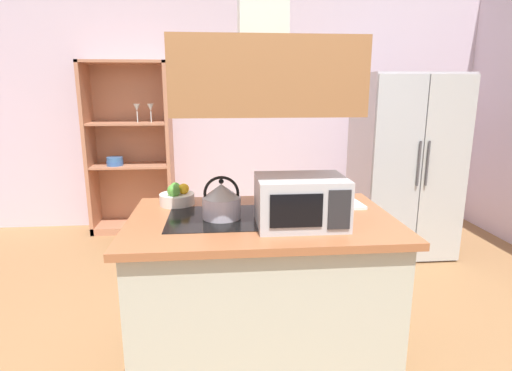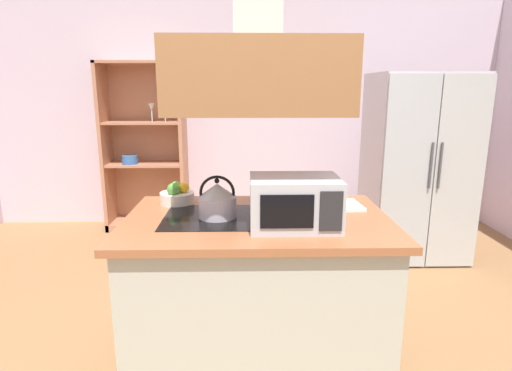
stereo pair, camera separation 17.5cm
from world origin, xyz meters
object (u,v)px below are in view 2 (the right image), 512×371
(dish_cabinet, at_px, (146,156))
(fruit_bowl, at_px, (177,195))
(kettle, at_px, (217,200))
(microwave, at_px, (295,202))
(cutting_board, at_px, (333,206))
(refrigerator, at_px, (417,167))

(dish_cabinet, distance_m, fruit_bowl, 2.35)
(dish_cabinet, distance_m, kettle, 2.72)
(fruit_bowl, bearing_deg, dish_cabinet, 108.10)
(dish_cabinet, height_order, microwave, dish_cabinet)
(dish_cabinet, bearing_deg, cutting_board, -54.12)
(dish_cabinet, bearing_deg, kettle, -68.37)
(refrigerator, bearing_deg, cutting_board, -127.48)
(microwave, distance_m, fruit_bowl, 0.83)
(kettle, bearing_deg, cutting_board, 15.59)
(refrigerator, distance_m, cutting_board, 1.80)
(microwave, relative_size, fruit_bowl, 2.15)
(kettle, distance_m, cutting_board, 0.72)
(refrigerator, relative_size, fruit_bowl, 8.15)
(dish_cabinet, distance_m, microwave, 3.04)
(fruit_bowl, bearing_deg, refrigerator, 32.78)
(cutting_board, relative_size, microwave, 0.74)
(fruit_bowl, bearing_deg, cutting_board, -6.33)
(cutting_board, bearing_deg, refrigerator, 52.52)
(refrigerator, height_order, fruit_bowl, refrigerator)
(dish_cabinet, relative_size, kettle, 7.98)
(kettle, bearing_deg, fruit_bowl, 132.48)
(refrigerator, distance_m, fruit_bowl, 2.45)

